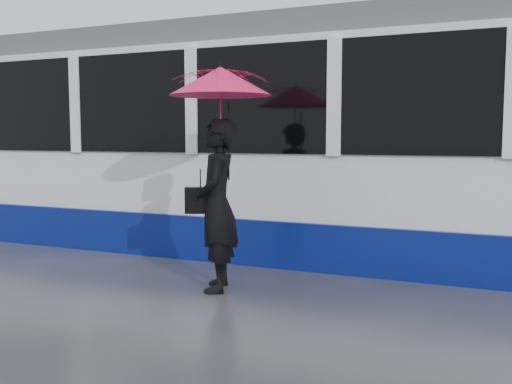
% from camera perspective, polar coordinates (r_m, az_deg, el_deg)
% --- Properties ---
extents(ground, '(90.00, 90.00, 0.00)m').
position_cam_1_polar(ground, '(6.50, -3.67, -9.78)').
color(ground, '#27272C').
rests_on(ground, ground).
extents(rails, '(34.00, 1.51, 0.02)m').
position_cam_1_polar(rails, '(8.74, 3.84, -5.72)').
color(rails, '#3F3D38').
rests_on(rails, ground).
extents(tram, '(26.00, 2.56, 3.35)m').
position_cam_1_polar(tram, '(8.20, 13.50, 4.84)').
color(tram, white).
rests_on(tram, ground).
extents(woman, '(0.69, 0.82, 1.92)m').
position_cam_1_polar(woman, '(6.35, -3.91, -1.33)').
color(woman, black).
rests_on(woman, ground).
extents(umbrella, '(1.47, 1.47, 1.29)m').
position_cam_1_polar(umbrella, '(6.29, -3.57, 9.03)').
color(umbrella, '#FF1560').
rests_on(umbrella, ground).
extents(handbag, '(0.37, 0.27, 0.48)m').
position_cam_1_polar(handbag, '(6.47, -5.56, -0.81)').
color(handbag, black).
rests_on(handbag, ground).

